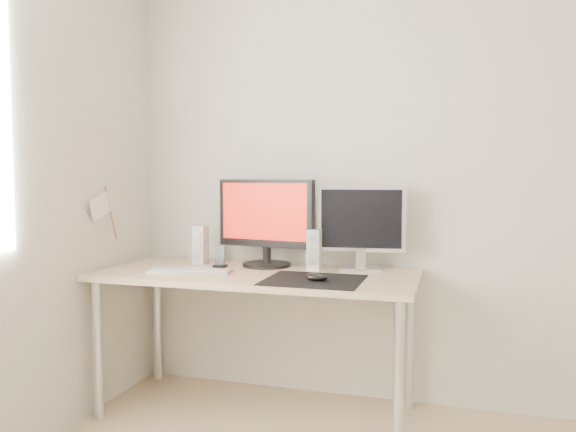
{
  "coord_description": "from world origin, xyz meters",
  "views": [
    {
      "loc": [
        0.03,
        -1.26,
        1.21
      ],
      "look_at": [
        -0.79,
        1.47,
        1.01
      ],
      "focal_mm": 35.0,
      "sensor_mm": 36.0,
      "label": 1
    }
  ],
  "objects_px": {
    "mouse": "(316,277)",
    "speaker_left": "(201,245)",
    "keyboard": "(190,271)",
    "phone_dock": "(220,261)",
    "second_monitor": "(361,223)",
    "speaker_right": "(314,249)",
    "main_monitor": "(266,219)",
    "desk": "(257,287)"
  },
  "relations": [
    {
      "from": "mouse",
      "to": "speaker_left",
      "type": "xyz_separation_m",
      "value": [
        -0.74,
        0.34,
        0.08
      ]
    },
    {
      "from": "keyboard",
      "to": "phone_dock",
      "type": "relative_size",
      "value": 3.78
    },
    {
      "from": "second_monitor",
      "to": "speaker_right",
      "type": "xyz_separation_m",
      "value": [
        -0.23,
        -0.07,
        -0.14
      ]
    },
    {
      "from": "main_monitor",
      "to": "phone_dock",
      "type": "relative_size",
      "value": 4.79
    },
    {
      "from": "desk",
      "to": "main_monitor",
      "type": "relative_size",
      "value": 2.91
    },
    {
      "from": "main_monitor",
      "to": "speaker_right",
      "type": "bearing_deg",
      "value": -6.37
    },
    {
      "from": "mouse",
      "to": "phone_dock",
      "type": "relative_size",
      "value": 0.91
    },
    {
      "from": "keyboard",
      "to": "speaker_left",
      "type": "bearing_deg",
      "value": 104.77
    },
    {
      "from": "mouse",
      "to": "speaker_right",
      "type": "xyz_separation_m",
      "value": [
        -0.09,
        0.32,
        0.08
      ]
    },
    {
      "from": "desk",
      "to": "keyboard",
      "type": "distance_m",
      "value": 0.35
    },
    {
      "from": "keyboard",
      "to": "desk",
      "type": "bearing_deg",
      "value": 18.15
    },
    {
      "from": "mouse",
      "to": "keyboard",
      "type": "height_order",
      "value": "mouse"
    },
    {
      "from": "desk",
      "to": "second_monitor",
      "type": "height_order",
      "value": "second_monitor"
    },
    {
      "from": "phone_dock",
      "to": "speaker_right",
      "type": "bearing_deg",
      "value": 7.98
    },
    {
      "from": "mouse",
      "to": "main_monitor",
      "type": "relative_size",
      "value": 0.19
    },
    {
      "from": "mouse",
      "to": "desk",
      "type": "height_order",
      "value": "mouse"
    },
    {
      "from": "speaker_left",
      "to": "phone_dock",
      "type": "bearing_deg",
      "value": -28.99
    },
    {
      "from": "second_monitor",
      "to": "speaker_right",
      "type": "height_order",
      "value": "second_monitor"
    },
    {
      "from": "mouse",
      "to": "main_monitor",
      "type": "xyz_separation_m",
      "value": [
        -0.36,
        0.35,
        0.23
      ]
    },
    {
      "from": "main_monitor",
      "to": "phone_dock",
      "type": "distance_m",
      "value": 0.33
    },
    {
      "from": "mouse",
      "to": "phone_dock",
      "type": "height_order",
      "value": "phone_dock"
    },
    {
      "from": "desk",
      "to": "keyboard",
      "type": "height_order",
      "value": "keyboard"
    },
    {
      "from": "phone_dock",
      "to": "keyboard",
      "type": "bearing_deg",
      "value": -113.47
    },
    {
      "from": "main_monitor",
      "to": "keyboard",
      "type": "bearing_deg",
      "value": -136.49
    },
    {
      "from": "desk",
      "to": "main_monitor",
      "type": "xyz_separation_m",
      "value": [
        -0.02,
        0.18,
        0.33
      ]
    },
    {
      "from": "main_monitor",
      "to": "keyboard",
      "type": "distance_m",
      "value": 0.49
    },
    {
      "from": "desk",
      "to": "main_monitor",
      "type": "height_order",
      "value": "main_monitor"
    },
    {
      "from": "speaker_left",
      "to": "phone_dock",
      "type": "height_order",
      "value": "speaker_left"
    },
    {
      "from": "main_monitor",
      "to": "speaker_left",
      "type": "distance_m",
      "value": 0.41
    },
    {
      "from": "mouse",
      "to": "speaker_right",
      "type": "distance_m",
      "value": 0.34
    },
    {
      "from": "speaker_left",
      "to": "keyboard",
      "type": "relative_size",
      "value": 0.48
    },
    {
      "from": "mouse",
      "to": "second_monitor",
      "type": "xyz_separation_m",
      "value": [
        0.14,
        0.39,
        0.22
      ]
    },
    {
      "from": "speaker_right",
      "to": "mouse",
      "type": "bearing_deg",
      "value": -74.46
    },
    {
      "from": "speaker_left",
      "to": "phone_dock",
      "type": "relative_size",
      "value": 1.83
    },
    {
      "from": "main_monitor",
      "to": "speaker_right",
      "type": "xyz_separation_m",
      "value": [
        0.27,
        -0.03,
        -0.15
      ]
    },
    {
      "from": "speaker_left",
      "to": "main_monitor",
      "type": "bearing_deg",
      "value": 2.27
    },
    {
      "from": "desk",
      "to": "second_monitor",
      "type": "distance_m",
      "value": 0.63
    },
    {
      "from": "speaker_right",
      "to": "desk",
      "type": "bearing_deg",
      "value": -149.39
    },
    {
      "from": "desk",
      "to": "second_monitor",
      "type": "relative_size",
      "value": 3.54
    },
    {
      "from": "mouse",
      "to": "speaker_right",
      "type": "relative_size",
      "value": 0.5
    },
    {
      "from": "mouse",
      "to": "second_monitor",
      "type": "bearing_deg",
      "value": 70.2
    },
    {
      "from": "desk",
      "to": "second_monitor",
      "type": "bearing_deg",
      "value": 24.49
    }
  ]
}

